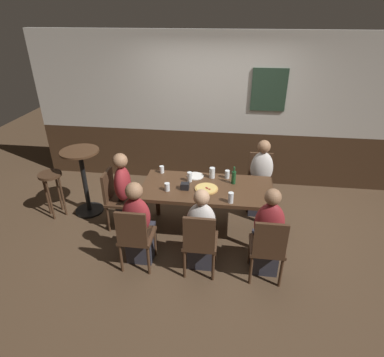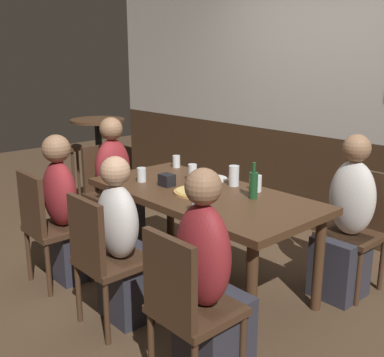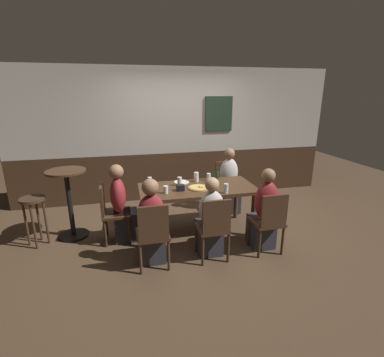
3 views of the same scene
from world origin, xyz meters
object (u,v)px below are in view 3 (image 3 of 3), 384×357
at_px(person_left_near, 152,227).
at_px(pint_glass_stout, 226,189).
at_px(chair_right_near, 269,220).
at_px(person_head_west, 122,209).
at_px(beer_glass_tall, 180,182).
at_px(bar_stool, 34,208).
at_px(tumbler_short, 196,178).
at_px(person_right_far, 229,185).
at_px(chair_right_far, 226,183).
at_px(condiment_caddy, 180,188).
at_px(chair_head_west, 111,210).
at_px(chair_left_near, 153,232).
at_px(plate_white_large, 181,182).
at_px(tumbler_water, 166,190).
at_px(pint_glass_amber, 209,177).
at_px(pint_glass_pale, 150,181).
at_px(chair_mid_near, 214,226).
at_px(dining_table, 198,192).
at_px(person_right_near, 264,215).
at_px(beer_bottle_green, 217,177).
at_px(side_bar_table, 69,198).
at_px(person_mid_near, 210,223).
at_px(pizza, 199,188).

relative_size(person_left_near, pint_glass_stout, 8.11).
bearing_deg(pint_glass_stout, chair_right_near, -47.41).
height_order(person_head_west, beer_glass_tall, person_head_west).
bearing_deg(bar_stool, tumbler_short, 3.42).
relative_size(person_right_far, tumbler_short, 7.60).
xyz_separation_m(chair_right_far, tumbler_short, (-0.73, -0.56, 0.31)).
relative_size(person_left_near, condiment_caddy, 10.36).
bearing_deg(person_right_far, chair_head_west, -161.89).
bearing_deg(chair_left_near, plate_white_large, 62.67).
xyz_separation_m(tumbler_water, pint_glass_amber, (0.77, 0.46, 0.00)).
relative_size(person_right_far, pint_glass_pale, 11.11).
distance_m(tumbler_water, pint_glass_amber, 0.90).
distance_m(chair_mid_near, bar_stool, 2.54).
bearing_deg(dining_table, person_right_near, -41.14).
bearing_deg(person_right_near, dining_table, 138.86).
distance_m(dining_table, chair_right_near, 1.15).
bearing_deg(beer_glass_tall, person_head_west, -171.28).
distance_m(chair_left_near, tumbler_water, 0.78).
height_order(chair_head_west, beer_bottle_green, beer_bottle_green).
xyz_separation_m(chair_right_near, beer_glass_tall, (-1.03, 0.97, 0.31)).
distance_m(person_left_near, beer_bottle_green, 1.44).
height_order(chair_right_near, beer_bottle_green, beer_bottle_green).
distance_m(side_bar_table, bar_stool, 0.48).
distance_m(chair_mid_near, person_left_near, 0.79).
xyz_separation_m(chair_right_near, person_right_near, (-0.00, 0.16, -0.00)).
bearing_deg(tumbler_short, pint_glass_pale, 175.21).
bearing_deg(condiment_caddy, person_right_near, -28.83).
xyz_separation_m(chair_right_near, chair_head_west, (-2.07, 0.84, 0.00)).
distance_m(chair_mid_near, tumbler_water, 0.90).
height_order(chair_right_near, tumbler_short, tumbler_short).
relative_size(person_right_far, tumbler_water, 10.65).
height_order(dining_table, chair_right_far, chair_right_far).
bearing_deg(dining_table, chair_right_near, -47.25).
bearing_deg(person_right_near, pint_glass_pale, 145.17).
height_order(chair_head_west, plate_white_large, chair_head_west).
relative_size(plate_white_large, side_bar_table, 0.23).
xyz_separation_m(beer_glass_tall, condiment_caddy, (-0.03, -0.23, -0.02)).
bearing_deg(pint_glass_stout, person_mid_near, -135.45).
bearing_deg(person_right_near, tumbler_water, 158.18).
relative_size(pint_glass_stout, bar_stool, 0.20).
relative_size(pizza, tumbler_short, 2.03).
bearing_deg(pizza, tumbler_short, 81.82).
height_order(chair_right_near, beer_glass_tall, chair_right_near).
relative_size(chair_right_near, pint_glass_stout, 6.27).
bearing_deg(condiment_caddy, pint_glass_pale, 132.98).
bearing_deg(chair_left_near, chair_head_west, 121.86).
bearing_deg(beer_glass_tall, person_mid_near, -72.73).
relative_size(chair_head_west, pint_glass_amber, 7.42).
bearing_deg(bar_stool, dining_table, -3.39).
xyz_separation_m(pizza, side_bar_table, (-1.90, 0.35, -0.14)).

